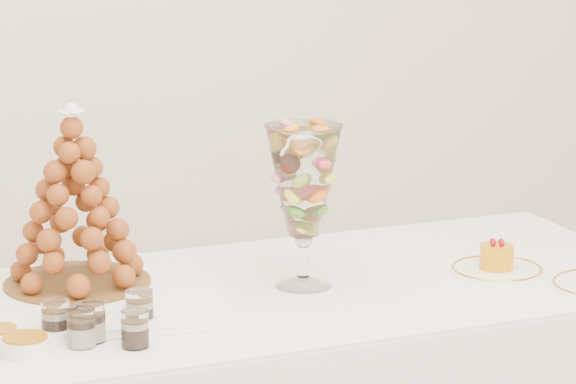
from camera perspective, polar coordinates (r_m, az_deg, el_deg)
name	(u,v)px	position (r m, az deg, el deg)	size (l,w,h in m)	color
lace_tray	(79,303)	(2.91, -8.72, -4.62)	(0.57, 0.43, 0.02)	white
macaron_vase	(304,183)	(2.96, 0.66, 0.40)	(0.17, 0.17, 0.36)	white
cake_plate	(497,270)	(3.15, 8.73, -3.26)	(0.21, 0.21, 0.01)	white
verrine_a	(56,319)	(2.73, -9.69, -5.26)	(0.06, 0.06, 0.08)	white
verrine_b	(91,322)	(2.70, -8.23, -5.41)	(0.06, 0.06, 0.08)	white
verrine_c	(140,309)	(2.77, -6.23, -4.88)	(0.06, 0.06, 0.08)	white
verrine_d	(81,328)	(2.67, -8.64, -5.65)	(0.06, 0.06, 0.07)	white
verrine_e	(135,329)	(2.66, -6.42, -5.72)	(0.05, 0.05, 0.07)	white
ramekin_front	(25,346)	(2.66, -10.93, -6.33)	(0.10, 0.10, 0.03)	white
croquembouche	(74,198)	(2.96, -8.93, -0.23)	(0.33, 0.33, 0.40)	brown
mousse_cake	(497,256)	(3.15, 8.72, -2.67)	(0.08, 0.08, 0.07)	orange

